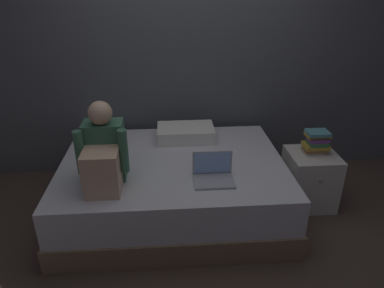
% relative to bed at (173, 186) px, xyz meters
% --- Properties ---
extents(ground_plane, '(8.00, 8.00, 0.00)m').
position_rel_bed_xyz_m(ground_plane, '(0.20, -0.30, -0.26)').
color(ground_plane, '#47382D').
extents(wall_back, '(5.60, 0.10, 2.70)m').
position_rel_bed_xyz_m(wall_back, '(0.20, 0.90, 1.09)').
color(wall_back, '#4C4F54').
rests_on(wall_back, ground_plane).
extents(bed, '(2.00, 1.50, 0.53)m').
position_rel_bed_xyz_m(bed, '(0.00, 0.00, 0.00)').
color(bed, '#7A6047').
rests_on(bed, ground_plane).
extents(nightstand, '(0.44, 0.46, 0.53)m').
position_rel_bed_xyz_m(nightstand, '(1.30, 0.02, 0.00)').
color(nightstand, beige).
rests_on(nightstand, ground_plane).
extents(person_sitting, '(0.39, 0.44, 0.65)m').
position_rel_bed_xyz_m(person_sitting, '(-0.53, -0.34, 0.52)').
color(person_sitting, '#38664C').
rests_on(person_sitting, bed).
extents(laptop, '(0.32, 0.23, 0.22)m').
position_rel_bed_xyz_m(laptop, '(0.32, -0.35, 0.33)').
color(laptop, '#9EA0A5').
rests_on(laptop, bed).
extents(pillow, '(0.56, 0.36, 0.13)m').
position_rel_bed_xyz_m(pillow, '(0.14, 0.45, 0.34)').
color(pillow, silver).
rests_on(pillow, bed).
extents(book_stack, '(0.22, 0.17, 0.22)m').
position_rel_bed_xyz_m(book_stack, '(1.32, 0.05, 0.38)').
color(book_stack, beige).
rests_on(book_stack, nightstand).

